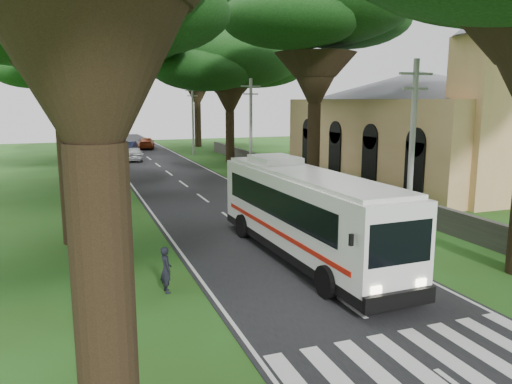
{
  "coord_description": "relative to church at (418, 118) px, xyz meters",
  "views": [
    {
      "loc": [
        -7.8,
        -11.25,
        6.35
      ],
      "look_at": [
        -0.04,
        9.8,
        2.2
      ],
      "focal_mm": 35.0,
      "sensor_mm": 36.0,
      "label": 1
    }
  ],
  "objects": [
    {
      "name": "ground",
      "position": [
        -17.86,
        -21.55,
        -4.91
      ],
      "size": [
        140.0,
        140.0,
        0.0
      ],
      "primitive_type": "plane",
      "color": "#274C15",
      "rests_on": "ground"
    },
    {
      "name": "road",
      "position": [
        -17.86,
        3.45,
        -4.9
      ],
      "size": [
        8.0,
        120.0,
        0.04
      ],
      "primitive_type": "cube",
      "color": "black",
      "rests_on": "ground"
    },
    {
      "name": "crosswalk",
      "position": [
        -17.86,
        -23.55,
        -4.91
      ],
      "size": [
        8.0,
        3.0,
        0.01
      ],
      "primitive_type": "cube",
      "color": "silver",
      "rests_on": "ground"
    },
    {
      "name": "property_wall",
      "position": [
        -8.86,
        2.45,
        -4.31
      ],
      "size": [
        0.35,
        50.0,
        1.2
      ],
      "primitive_type": "cube",
      "color": "#383533",
      "rests_on": "ground"
    },
    {
      "name": "church",
      "position": [
        0.0,
        0.0,
        0.0
      ],
      "size": [
        14.0,
        24.0,
        11.6
      ],
      "color": "tan",
      "rests_on": "ground"
    },
    {
      "name": "pole_near",
      "position": [
        -12.36,
        -15.55,
        -0.73
      ],
      "size": [
        1.6,
        0.24,
        8.0
      ],
      "color": "gray",
      "rests_on": "ground"
    },
    {
      "name": "pole_mid",
      "position": [
        -12.36,
        4.45,
        -0.73
      ],
      "size": [
        1.6,
        0.24,
        8.0
      ],
      "color": "gray",
      "rests_on": "ground"
    },
    {
      "name": "pole_far",
      "position": [
        -12.36,
        24.45,
        -0.73
      ],
      "size": [
        1.6,
        0.24,
        8.0
      ],
      "color": "gray",
      "rests_on": "ground"
    },
    {
      "name": "tree_l_midb",
      "position": [
        -25.36,
        8.45,
        7.16
      ],
      "size": [
        15.82,
        15.82,
        15.51
      ],
      "color": "black",
      "rests_on": "ground"
    },
    {
      "name": "tree_l_far",
      "position": [
        -26.36,
        26.45,
        5.4
      ],
      "size": [
        12.4,
        12.4,
        13.11
      ],
      "color": "black",
      "rests_on": "ground"
    },
    {
      "name": "tree_r_mida",
      "position": [
        -9.86,
        -1.55,
        7.36
      ],
      "size": [
        12.64,
        12.64,
        15.17
      ],
      "color": "black",
      "rests_on": "ground"
    },
    {
      "name": "tree_r_midb",
      "position": [
        -10.36,
        16.45,
        5.51
      ],
      "size": [
        14.89,
        14.89,
        13.66
      ],
      "color": "black",
      "rests_on": "ground"
    },
    {
      "name": "tree_r_far",
      "position": [
        -9.36,
        34.45,
        7.12
      ],
      "size": [
        15.45,
        15.45,
        15.41
      ],
      "color": "black",
      "rests_on": "ground"
    },
    {
      "name": "coach_bus",
      "position": [
        -17.07,
        -15.1,
        -2.99
      ],
      "size": [
        3.11,
        12.14,
        3.56
      ],
      "rotation": [
        0.0,
        0.0,
        0.03
      ],
      "color": "white",
      "rests_on": "ground"
    },
    {
      "name": "distant_car_a",
      "position": [
        -19.6,
        20.74,
        -4.14
      ],
      "size": [
        2.23,
        4.51,
        1.48
      ],
      "primitive_type": "imported",
      "rotation": [
        0.0,
        0.0,
        3.03
      ],
      "color": "#99999D",
      "rests_on": "road"
    },
    {
      "name": "distant_car_b",
      "position": [
        -19.25,
        29.44,
        -4.21
      ],
      "size": [
        2.6,
        4.29,
        1.33
      ],
      "primitive_type": "imported",
      "rotation": [
        0.0,
        0.0,
        -0.32
      ],
      "color": "navy",
      "rests_on": "road"
    },
    {
      "name": "distant_car_c",
      "position": [
        -16.52,
        33.75,
        -4.16
      ],
      "size": [
        2.83,
        5.23,
        1.44
      ],
      "primitive_type": "imported",
      "rotation": [
        0.0,
        0.0,
        2.97
      ],
      "color": "#953515",
      "rests_on": "road"
    },
    {
      "name": "pedestrian",
      "position": [
        -22.99,
        -16.9,
        -4.12
      ],
      "size": [
        0.43,
        0.61,
        1.58
      ],
      "primitive_type": "imported",
      "rotation": [
        0.0,
        0.0,
        1.65
      ],
      "color": "black",
      "rests_on": "ground"
    }
  ]
}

